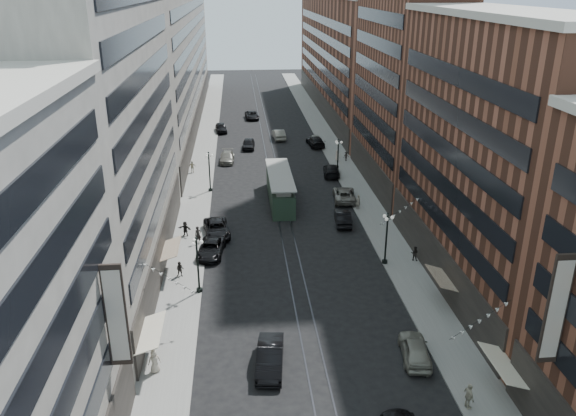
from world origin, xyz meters
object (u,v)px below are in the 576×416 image
object	(u,v)px
streetcar	(280,189)
car_9	(221,128)
pedestrian_extra_0	(198,235)
lamppost_sw_far	(198,263)
pedestrian_8	(358,202)
car_14	(279,134)
car_12	(316,141)
lamppost_sw_mid	(209,170)
lamppost_se_far	(386,236)
pedestrian_9	(346,156)
car_2	(211,249)
car_11	(344,194)
car_extra_1	(252,115)
pedestrian_4	(469,396)
car_extra_2	(315,139)
car_7	(217,229)
car_13	(249,144)
lamppost_se_mid	(338,156)
pedestrian_7	(415,253)
pedestrian_1	(155,361)
car_5	(270,357)
car_8	(227,157)
pedestrian_6	(192,167)
car_extra_0	(331,170)
pedestrian_2	(180,269)
pedestrian_5	(185,229)
pedestrian_extra_1	(337,155)
car_4	(415,349)
car_10	(343,218)

from	to	relation	value
streetcar	car_9	world-z (taller)	streetcar
streetcar	pedestrian_extra_0	world-z (taller)	streetcar
car_9	lamppost_sw_far	bearing A→B (deg)	-95.95
streetcar	pedestrian_8	world-z (taller)	streetcar
car_14	car_9	bearing A→B (deg)	-34.70
car_12	car_14	bearing A→B (deg)	-46.96
lamppost_sw_mid	lamppost_se_far	bearing A→B (deg)	-51.34
car_12	pedestrian_9	distance (m)	10.12
car_2	car_14	xyz separation A→B (m)	(10.60, 46.16, 0.13)
car_11	car_12	size ratio (longest dim) A/B	1.02
car_11	car_extra_1	distance (m)	49.61
pedestrian_4	car_extra_2	world-z (taller)	pedestrian_4
lamppost_sw_far	car_7	size ratio (longest dim) A/B	0.94
pedestrian_4	car_12	distance (m)	65.53
car_7	pedestrian_9	bearing A→B (deg)	46.23
car_9	car_13	distance (m)	12.95
lamppost_se_mid	pedestrian_7	distance (m)	27.94
streetcar	car_7	size ratio (longest dim) A/B	2.33
pedestrian_1	car_5	bearing A→B (deg)	161.21
lamppost_se_far	pedestrian_4	distance (m)	21.09
pedestrian_extra_0	lamppost_sw_mid	bearing A→B (deg)	65.89
car_11	car_12	world-z (taller)	car_12
pedestrian_7	car_8	bearing A→B (deg)	-37.41
car_9	car_12	distance (m)	20.19
lamppost_sw_mid	pedestrian_6	size ratio (longest dim) A/B	3.07
pedestrian_7	car_extra_0	world-z (taller)	pedestrian_7
lamppost_sw_far	car_7	distance (m)	12.87
lamppost_se_mid	pedestrian_2	xyz separation A→B (m)	(-20.38, -28.97, -2.17)
lamppost_sw_far	car_5	xyz separation A→B (m)	(5.82, -11.38, -2.20)
pedestrian_5	pedestrian_extra_0	bearing A→B (deg)	-28.52
car_7	pedestrian_6	world-z (taller)	pedestrian_6
pedestrian_2	pedestrian_4	xyz separation A→B (m)	(20.68, -20.02, 0.18)
pedestrian_1	car_14	xyz separation A→B (m)	(13.97, 65.09, -0.19)
car_8	pedestrian_extra_0	distance (m)	30.29
car_7	car_8	bearing A→B (deg)	81.19
pedestrian_9	pedestrian_7	bearing A→B (deg)	-108.18
pedestrian_extra_0	pedestrian_extra_1	world-z (taller)	pedestrian_extra_0
car_4	car_5	size ratio (longest dim) A/B	0.92
lamppost_sw_far	car_extra_1	world-z (taller)	lamppost_sw_far
pedestrian_4	car_extra_2	distance (m)	67.59
car_2	pedestrian_extra_1	size ratio (longest dim) A/B	3.24
pedestrian_5	pedestrian_extra_0	distance (m)	2.62
pedestrian_7	car_extra_1	world-z (taller)	pedestrian_7
lamppost_se_mid	car_10	size ratio (longest dim) A/B	1.11
car_4	car_14	world-z (taller)	car_14
car_7	car_extra_0	distance (m)	25.78
pedestrian_2	lamppost_se_mid	bearing A→B (deg)	59.08
pedestrian_4	car_extra_2	xyz separation A→B (m)	(-1.10, 67.58, -0.34)
car_9	pedestrian_extra_0	xyz separation A→B (m)	(-1.48, -49.60, 0.25)
lamppost_se_mid	lamppost_se_far	bearing A→B (deg)	-90.00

